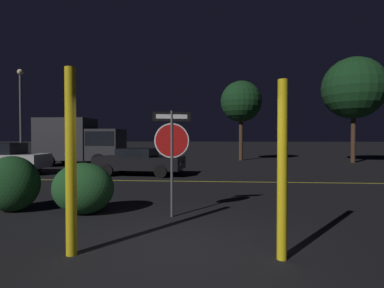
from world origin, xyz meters
TOP-DOWN VIEW (x-y plane):
  - ground_plane at (0.00, 0.00)m, footprint 260.00×260.00m
  - road_center_stripe at (0.00, 7.66)m, footprint 43.48×0.12m
  - stop_sign at (-0.36, 2.03)m, footprint 0.86×0.23m
  - yellow_pole_left at (-1.60, -0.33)m, footprint 0.17×0.17m
  - yellow_pole_right at (1.65, -0.26)m, footprint 0.15×0.15m
  - hedge_bush_1 at (-4.40, 2.23)m, footprint 1.39×1.04m
  - hedge_bush_2 at (-2.52, 2.12)m, footprint 1.49×1.09m
  - passing_car_2 at (-3.06, 9.67)m, footprint 4.42×2.34m
  - delivery_truck at (-8.14, 14.19)m, footprint 5.47×2.59m
  - street_lamp at (-12.03, 13.84)m, footprint 0.38×0.38m
  - tree_0 at (2.76, 19.72)m, footprint 3.31×3.31m
  - tree_1 at (10.76, 17.96)m, footprint 4.48×4.48m

SIDE VIEW (x-z plane):
  - ground_plane at x=0.00m, z-range 0.00..0.00m
  - road_center_stripe at x=0.00m, z-range 0.00..0.01m
  - hedge_bush_2 at x=-2.52m, z-range 0.00..1.23m
  - passing_car_2 at x=-3.06m, z-range 0.02..1.33m
  - hedge_bush_1 at x=-4.40m, z-range 0.00..1.38m
  - yellow_pole_right at x=1.65m, z-range 0.00..2.71m
  - yellow_pole_left at x=-1.60m, z-range 0.00..2.93m
  - delivery_truck at x=-8.14m, z-range 0.08..3.18m
  - stop_sign at x=-0.36m, z-range 0.51..2.97m
  - street_lamp at x=-12.03m, z-range 0.65..6.95m
  - tree_0 at x=2.76m, z-range 1.53..7.97m
  - tree_1 at x=10.76m, z-range 1.60..9.29m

